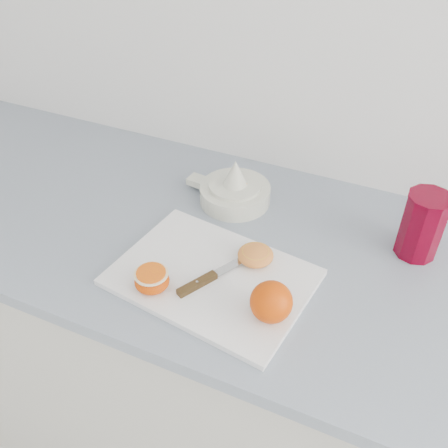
% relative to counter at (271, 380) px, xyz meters
% --- Properties ---
extents(counter, '(2.30, 0.64, 0.89)m').
position_rel_counter_xyz_m(counter, '(0.00, 0.00, 0.00)').
color(counter, beige).
rests_on(counter, ground).
extents(cutting_board, '(0.39, 0.30, 0.01)m').
position_rel_counter_xyz_m(cutting_board, '(-0.10, -0.13, 0.45)').
color(cutting_board, white).
rests_on(cutting_board, counter).
extents(whole_orange, '(0.07, 0.07, 0.07)m').
position_rel_counter_xyz_m(whole_orange, '(0.03, -0.18, 0.49)').
color(whole_orange, orange).
rests_on(whole_orange, cutting_board).
extents(half_orange, '(0.06, 0.06, 0.04)m').
position_rel_counter_xyz_m(half_orange, '(-0.19, -0.20, 0.48)').
color(half_orange, orange).
rests_on(half_orange, cutting_board).
extents(squeezed_shell, '(0.07, 0.07, 0.03)m').
position_rel_counter_xyz_m(squeezed_shell, '(-0.04, -0.06, 0.47)').
color(squeezed_shell, orange).
rests_on(squeezed_shell, cutting_board).
extents(paring_knife, '(0.10, 0.18, 0.01)m').
position_rel_counter_xyz_m(paring_knife, '(-0.10, -0.15, 0.46)').
color(paring_knife, '#4B3318').
rests_on(paring_knife, cutting_board).
extents(citrus_juicer, '(0.20, 0.16, 0.11)m').
position_rel_counter_xyz_m(citrus_juicer, '(-0.16, 0.12, 0.47)').
color(citrus_juicer, white).
rests_on(citrus_juicer, counter).
extents(red_tumbler, '(0.08, 0.08, 0.14)m').
position_rel_counter_xyz_m(red_tumbler, '(0.24, 0.11, 0.51)').
color(red_tumbler, '#6A0016').
rests_on(red_tumbler, counter).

